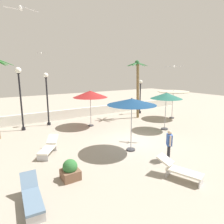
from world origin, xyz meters
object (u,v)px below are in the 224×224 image
at_px(patio_umbrella_1, 173,93).
at_px(lamp_post_2, 20,89).
at_px(seagull_0, 174,66).
at_px(lamp_post_0, 140,92).
at_px(lounge_chair_1, 179,169).
at_px(seagull_1, 21,8).
at_px(patio_umbrella_2, 90,94).
at_px(palm_tree_1, 138,82).
at_px(lamp_post_3, 47,93).
at_px(seagull_2, 41,53).
at_px(patio_umbrella_0, 132,102).
at_px(lounge_chair_0, 49,147).
at_px(patio_umbrella_3, 166,96).
at_px(guest_0, 169,142).
at_px(planter, 70,170).
at_px(lounge_chair_2, 32,195).

height_order(patio_umbrella_1, lamp_post_2, lamp_post_2).
bearing_deg(seagull_0, lamp_post_0, 63.67).
distance_m(lounge_chair_1, seagull_1, 8.94).
distance_m(patio_umbrella_2, palm_tree_1, 5.01).
height_order(lamp_post_3, lounge_chair_1, lamp_post_3).
distance_m(seagull_0, seagull_2, 11.27).
bearing_deg(patio_umbrella_1, patio_umbrella_0, -153.32).
xyz_separation_m(patio_umbrella_1, seagull_2, (-10.03, 6.00, 3.45)).
xyz_separation_m(lamp_post_2, lounge_chair_0, (0.39, -5.43, -2.70)).
xyz_separation_m(patio_umbrella_3, guest_0, (-3.87, -3.82, -1.62)).
distance_m(patio_umbrella_3, lounge_chair_0, 8.91).
bearing_deg(lamp_post_3, patio_umbrella_1, -20.18).
relative_size(guest_0, planter, 1.82).
bearing_deg(patio_umbrella_3, seagull_2, 129.21).
xyz_separation_m(patio_umbrella_2, planter, (-4.34, -6.74, -2.18)).
xyz_separation_m(palm_tree_1, lounge_chair_2, (-10.96, -7.89, -2.96)).
bearing_deg(lamp_post_2, planter, -87.14).
height_order(lamp_post_0, seagull_1, seagull_1).
bearing_deg(lamp_post_0, planter, -142.32).
height_order(palm_tree_1, lounge_chair_0, palm_tree_1).
bearing_deg(guest_0, lounge_chair_1, -124.25).
relative_size(patio_umbrella_2, seagull_1, 2.36).
bearing_deg(planter, guest_0, -11.36).
height_order(guest_0, seagull_0, seagull_0).
xyz_separation_m(patio_umbrella_0, lamp_post_2, (-4.37, 7.40, 0.37)).
relative_size(palm_tree_1, lamp_post_3, 1.26).
distance_m(patio_umbrella_0, patio_umbrella_3, 5.01).
bearing_deg(patio_umbrella_1, seagull_0, -140.47).
xyz_separation_m(lamp_post_2, guest_0, (5.16, -9.40, -2.17)).
bearing_deg(planter, palm_tree_1, 36.90).
bearing_deg(lamp_post_3, patio_umbrella_2, -37.71).
relative_size(lamp_post_2, planter, 5.42).
xyz_separation_m(patio_umbrella_2, lamp_post_3, (-2.76, 2.13, 0.09)).
bearing_deg(patio_umbrella_1, lamp_post_3, 159.82).
relative_size(lamp_post_3, seagull_0, 4.63).
xyz_separation_m(palm_tree_1, seagull_1, (-10.34, -5.24, 3.38)).
bearing_deg(lounge_chair_0, guest_0, -39.75).
height_order(lounge_chair_1, seagull_2, seagull_2).
distance_m(lounge_chair_2, seagull_0, 10.19).
distance_m(patio_umbrella_0, seagull_2, 10.69).
bearing_deg(palm_tree_1, patio_umbrella_1, -35.61).
xyz_separation_m(lamp_post_0, lamp_post_2, (-11.29, 0.06, 0.90)).
relative_size(patio_umbrella_0, lounge_chair_2, 1.54).
bearing_deg(patio_umbrella_1, guest_0, -140.17).
bearing_deg(patio_umbrella_2, seagull_1, -137.12).
bearing_deg(lounge_chair_0, lamp_post_2, 94.07).
bearing_deg(lamp_post_3, planter, -100.12).
relative_size(lounge_chair_0, guest_0, 1.19).
relative_size(palm_tree_1, seagull_0, 5.82).
relative_size(patio_umbrella_2, lounge_chair_2, 1.49).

